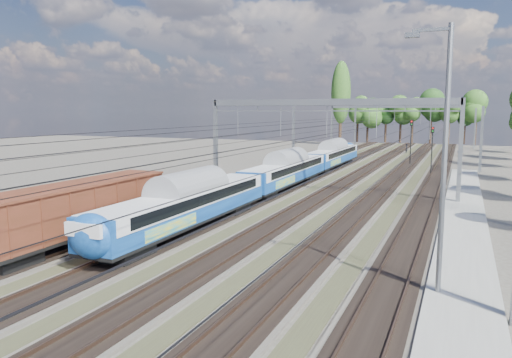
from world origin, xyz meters
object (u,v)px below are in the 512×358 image
at_px(lamp_post, 442,153).
at_px(worker, 407,149).
at_px(emu_train, 286,167).
at_px(freight_boxcar, 78,210).
at_px(signal_far, 432,145).
at_px(signal_near, 411,137).

bearing_deg(lamp_post, worker, 97.23).
height_order(emu_train, worker, emu_train).
xyz_separation_m(freight_boxcar, worker, (11.00, 73.83, -1.26)).
xyz_separation_m(emu_train, signal_far, (12.63, 18.75, 1.41)).
relative_size(freight_boxcar, signal_far, 2.33).
bearing_deg(worker, emu_train, 167.86).
xyz_separation_m(worker, lamp_post, (8.89, -74.51, 5.29)).
relative_size(emu_train, freight_boxcar, 4.18).
relative_size(worker, lamp_post, 0.16).
xyz_separation_m(worker, signal_near, (2.65, -20.98, 3.22)).
bearing_deg(lamp_post, freight_boxcar, 178.46).
relative_size(emu_train, lamp_post, 5.09).
relative_size(emu_train, signal_near, 8.85).
distance_m(worker, signal_near, 21.39).
bearing_deg(worker, signal_far, -173.52).
height_order(signal_near, lamp_post, lamp_post).
bearing_deg(signal_far, signal_near, 108.95).
bearing_deg(signal_far, emu_train, -124.15).
relative_size(freight_boxcar, signal_near, 2.11).
relative_size(signal_near, signal_far, 1.10).
distance_m(emu_train, worker, 50.21).
distance_m(freight_boxcar, lamp_post, 20.31).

